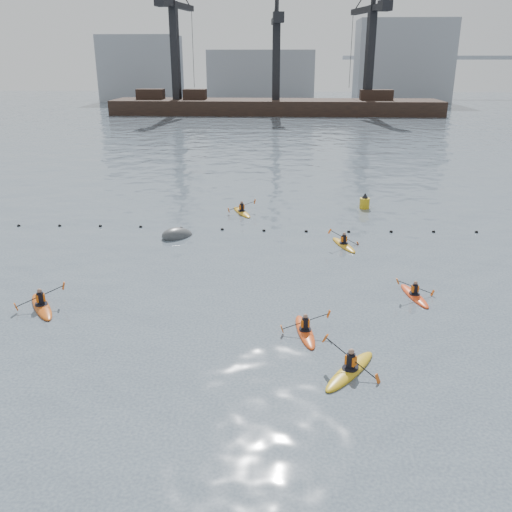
# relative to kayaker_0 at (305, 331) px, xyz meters

# --- Properties ---
(ground) EXTENTS (400.00, 400.00, 0.00)m
(ground) POSITION_rel_kayaker_0_xyz_m (-3.46, -7.17, -0.10)
(ground) COLOR #343E4B
(ground) RESTS_ON ground
(float_line) EXTENTS (33.24, 0.73, 0.24)m
(float_line) POSITION_rel_kayaker_0_xyz_m (-3.96, 15.36, -0.07)
(float_line) COLOR black
(float_line) RESTS_ON ground
(barge_pier) EXTENTS (72.00, 19.30, 29.50)m
(barge_pier) POSITION_rel_kayaker_0_xyz_m (-3.68, 102.82, 1.79)
(barge_pier) COLOR black
(barge_pier) RESTS_ON ground
(skyline) EXTENTS (141.00, 28.00, 22.00)m
(skyline) POSITION_rel_kayaker_0_xyz_m (-1.23, 143.10, 9.15)
(skyline) COLOR gray
(skyline) RESTS_ON ground
(kayaker_0) EXTENTS (2.23, 3.33, 1.17)m
(kayaker_0) POSITION_rel_kayaker_0_xyz_m (0.00, 0.00, 0.00)
(kayaker_0) COLOR #D54514
(kayaker_0) RESTS_ON ground
(kayaker_1) EXTENTS (2.64, 3.44, 1.44)m
(kayaker_1) POSITION_rel_kayaker_0_xyz_m (1.66, -3.17, 0.01)
(kayaker_1) COLOR gold
(kayaker_1) RESTS_ON ground
(kayaker_2) EXTENTS (2.58, 3.39, 1.24)m
(kayaker_2) POSITION_rel_kayaker_0_xyz_m (-12.88, 1.90, 0.01)
(kayaker_2) COLOR #C04F12
(kayaker_2) RESTS_ON ground
(kayaker_3) EXTENTS (2.22, 3.29, 1.37)m
(kayaker_3) POSITION_rel_kayaker_0_xyz_m (2.90, 12.19, -0.00)
(kayaker_3) COLOR #C98F17
(kayaker_3) RESTS_ON ground
(kayaker_4) EXTENTS (2.13, 3.16, 1.20)m
(kayaker_4) POSITION_rel_kayaker_0_xyz_m (5.74, 4.22, -0.01)
(kayaker_4) COLOR #EB4216
(kayaker_4) RESTS_ON ground
(kayaker_5) EXTENTS (2.19, 3.43, 1.16)m
(kayaker_5) POSITION_rel_kayaker_0_xyz_m (-4.41, 19.84, 0.01)
(kayaker_5) COLOR gold
(kayaker_5) RESTS_ON ground
(mooring_buoy) EXTENTS (2.90, 3.05, 1.76)m
(mooring_buoy) POSITION_rel_kayaker_0_xyz_m (-8.36, 13.56, -0.10)
(mooring_buoy) COLOR #424547
(mooring_buoy) RESTS_ON ground
(nav_buoy) EXTENTS (0.80, 0.80, 1.46)m
(nav_buoy) POSITION_rel_kayaker_0_xyz_m (5.51, 21.82, 0.34)
(nav_buoy) COLOR gold
(nav_buoy) RESTS_ON ground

